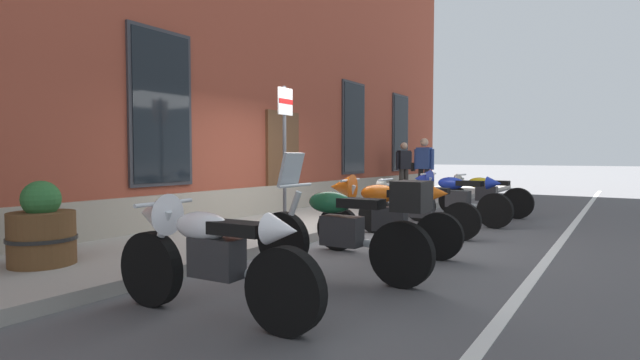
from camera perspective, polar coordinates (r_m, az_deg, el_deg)
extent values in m
plane|color=#4C4C4F|center=(7.90, 1.80, -6.77)|extent=(140.00, 140.00, 0.00)
cube|color=gray|center=(8.54, -4.94, -5.58)|extent=(28.47, 2.33, 0.14)
cube|color=silver|center=(6.85, 25.66, -8.51)|extent=(28.47, 0.12, 0.01)
cube|color=brown|center=(12.10, -22.95, 15.81)|extent=(22.47, 6.73, 8.16)
cube|color=gray|center=(9.23, -10.49, -3.23)|extent=(22.47, 0.10, 0.70)
cube|color=#2D2D33|center=(8.14, -18.55, 8.20)|extent=(1.22, 0.06, 2.52)
cube|color=black|center=(8.12, -18.42, 8.22)|extent=(1.10, 0.03, 2.40)
cube|color=brown|center=(10.41, -4.49, 1.90)|extent=(1.10, 0.08, 2.30)
cube|color=#2D2D33|center=(13.14, 4.02, 6.24)|extent=(1.22, 0.06, 2.52)
cube|color=black|center=(13.12, 4.14, 6.24)|extent=(1.10, 0.03, 2.40)
cube|color=#2D2D33|center=(16.02, 9.59, 5.59)|extent=(1.22, 0.06, 2.52)
cube|color=black|center=(16.01, 9.69, 5.59)|extent=(1.10, 0.03, 2.40)
cylinder|color=black|center=(4.51, -19.59, -10.00)|extent=(0.16, 0.67, 0.66)
cylinder|color=black|center=(3.59, -4.23, -13.16)|extent=(0.16, 0.67, 0.66)
cylinder|color=silver|center=(4.39, -18.78, -7.20)|extent=(0.09, 0.30, 0.60)
cube|color=#28282B|center=(3.94, -12.31, -9.08)|extent=(0.25, 0.45, 0.32)
ellipsoid|color=silver|center=(4.00, -13.96, -5.40)|extent=(0.29, 0.53, 0.24)
cube|color=black|center=(3.75, -9.72, -5.75)|extent=(0.25, 0.49, 0.10)
cylinder|color=silver|center=(4.28, -18.15, -2.62)|extent=(0.62, 0.07, 0.04)
cylinder|color=silver|center=(3.87, -7.71, -11.22)|extent=(0.12, 0.45, 0.09)
cone|color=silver|center=(4.39, -19.27, -3.82)|extent=(0.38, 0.36, 0.36)
cone|color=silver|center=(3.50, -4.53, -5.99)|extent=(0.25, 0.27, 0.24)
cylinder|color=black|center=(5.61, -4.47, -7.25)|extent=(0.13, 0.67, 0.67)
cylinder|color=black|center=(4.89, 9.76, -8.79)|extent=(0.13, 0.67, 0.67)
cylinder|color=silver|center=(5.51, -3.65, -4.64)|extent=(0.07, 0.32, 0.66)
cube|color=#28282B|center=(5.16, 2.63, -6.12)|extent=(0.23, 0.44, 0.32)
ellipsoid|color=#195633|center=(5.19, 1.19, -2.70)|extent=(0.27, 0.52, 0.24)
cube|color=black|center=(5.01, 4.93, -2.80)|extent=(0.23, 0.48, 0.10)
cylinder|color=silver|center=(5.43, -2.97, -0.66)|extent=(0.62, 0.04, 0.04)
cylinder|color=silver|center=(5.14, 6.22, -7.62)|extent=(0.10, 0.45, 0.09)
cube|color=#B2BCC6|center=(5.46, -3.49, 1.25)|extent=(0.36, 0.15, 0.40)
cube|color=black|center=(4.77, 10.93, -1.92)|extent=(0.36, 0.32, 0.30)
cylinder|color=black|center=(6.71, 2.21, -5.85)|extent=(0.18, 0.62, 0.61)
cylinder|color=black|center=(6.26, 14.09, -6.56)|extent=(0.18, 0.62, 0.61)
cylinder|color=silver|center=(6.63, 3.00, -3.48)|extent=(0.10, 0.34, 0.69)
cube|color=#28282B|center=(6.41, 8.37, -4.66)|extent=(0.26, 0.46, 0.32)
ellipsoid|color=orange|center=(6.42, 7.13, -1.62)|extent=(0.31, 0.54, 0.24)
cube|color=black|center=(6.30, 10.38, -1.63)|extent=(0.27, 0.50, 0.10)
cylinder|color=silver|center=(6.57, 3.65, -0.02)|extent=(0.62, 0.10, 0.04)
cylinder|color=silver|center=(6.45, 11.25, -5.80)|extent=(0.14, 0.46, 0.09)
cone|color=orange|center=(6.63, 2.61, -0.85)|extent=(0.39, 0.38, 0.36)
cone|color=orange|center=(6.20, 13.97, -1.56)|extent=(0.27, 0.28, 0.24)
cylinder|color=black|center=(8.24, 6.71, -4.26)|extent=(0.15, 0.61, 0.61)
cylinder|color=black|center=(7.80, 16.60, -4.76)|extent=(0.15, 0.61, 0.61)
cylinder|color=silver|center=(8.17, 7.37, -2.55)|extent=(0.09, 0.31, 0.63)
cube|color=#28282B|center=(7.95, 11.88, -3.25)|extent=(0.24, 0.45, 0.32)
ellipsoid|color=black|center=(7.97, 10.87, -1.27)|extent=(0.29, 0.53, 0.24)
cube|color=black|center=(7.86, 13.49, -1.28)|extent=(0.25, 0.49, 0.10)
cylinder|color=silver|center=(8.12, 7.91, 0.03)|extent=(0.62, 0.07, 0.04)
cylinder|color=silver|center=(8.00, 14.18, -4.18)|extent=(0.12, 0.45, 0.09)
sphere|color=silver|center=(8.15, 7.39, -0.45)|extent=(0.18, 0.18, 0.18)
cylinder|color=black|center=(9.87, 11.90, -3.01)|extent=(0.19, 0.66, 0.65)
cylinder|color=black|center=(9.28, 20.26, -3.49)|extent=(0.19, 0.66, 0.65)
cylinder|color=silver|center=(9.80, 12.43, -1.51)|extent=(0.10, 0.32, 0.65)
cube|color=#28282B|center=(9.51, 16.24, -2.19)|extent=(0.27, 0.46, 0.32)
ellipsoid|color=#192D9E|center=(9.55, 15.43, -0.38)|extent=(0.32, 0.55, 0.24)
cube|color=black|center=(9.41, 17.55, -0.39)|extent=(0.27, 0.50, 0.10)
cylinder|color=silver|center=(9.75, 12.88, 0.72)|extent=(0.62, 0.10, 0.04)
cylinder|color=silver|center=(9.53, 18.17, -3.00)|extent=(0.14, 0.46, 0.09)
cone|color=#192D9E|center=(9.81, 12.19, 0.15)|extent=(0.40, 0.38, 0.36)
cone|color=#192D9E|center=(9.25, 20.19, -0.36)|extent=(0.27, 0.28, 0.24)
cylinder|color=black|center=(11.24, 15.69, -2.32)|extent=(0.13, 0.66, 0.66)
cylinder|color=black|center=(10.89, 22.61, -2.60)|extent=(0.13, 0.66, 0.66)
cylinder|color=silver|center=(11.20, 16.20, -1.17)|extent=(0.08, 0.29, 0.59)
cube|color=#28282B|center=(11.02, 19.36, -1.54)|extent=(0.23, 0.44, 0.32)
ellipsoid|color=gold|center=(11.04, 18.63, -0.33)|extent=(0.27, 0.53, 0.24)
cube|color=black|center=(10.95, 20.55, -0.33)|extent=(0.23, 0.48, 0.10)
cylinder|color=silver|center=(11.15, 16.61, 0.61)|extent=(0.62, 0.05, 0.04)
cylinder|color=silver|center=(11.07, 21.01, -2.22)|extent=(0.10, 0.45, 0.09)
sphere|color=silver|center=(11.18, 16.21, 0.26)|extent=(0.18, 0.18, 0.18)
cylinder|color=black|center=(13.37, 12.69, -0.49)|extent=(0.14, 0.14, 0.84)
cylinder|color=black|center=(13.45, 12.00, -0.46)|extent=(0.14, 0.14, 0.84)
cube|color=#2D478C|center=(13.39, 12.38, 2.57)|extent=(0.24, 0.42, 0.59)
sphere|color=tan|center=(13.40, 12.40, 4.45)|extent=(0.23, 0.23, 0.23)
cylinder|color=#2D478C|center=(13.28, 13.35, 2.43)|extent=(0.09, 0.09, 0.56)
cylinder|color=#2D478C|center=(13.50, 11.43, 2.46)|extent=(0.09, 0.09, 0.56)
cube|color=black|center=(13.52, 11.11, 1.55)|extent=(0.13, 0.09, 0.24)
cylinder|color=#38332D|center=(14.72, 10.29, -0.25)|extent=(0.14, 0.14, 0.80)
cylinder|color=#38332D|center=(14.60, 9.73, -0.27)|extent=(0.14, 0.14, 0.80)
cube|color=black|center=(14.64, 10.03, 2.40)|extent=(0.45, 0.37, 0.56)
sphere|color=tan|center=(14.64, 10.05, 4.05)|extent=(0.22, 0.22, 0.22)
cylinder|color=black|center=(14.80, 10.79, 2.29)|extent=(0.09, 0.09, 0.54)
cylinder|color=black|center=(14.49, 9.26, 2.29)|extent=(0.09, 0.09, 0.54)
cylinder|color=#4C4C51|center=(7.85, -4.28, 2.73)|extent=(0.06, 0.06, 2.33)
cube|color=white|center=(7.89, -4.19, 9.39)|extent=(0.36, 0.03, 0.44)
cube|color=red|center=(7.88, -4.10, 9.40)|extent=(0.36, 0.01, 0.08)
cylinder|color=brown|center=(6.01, -30.38, -6.06)|extent=(0.67, 0.67, 0.58)
cylinder|color=black|center=(6.01, -30.38, -6.06)|extent=(0.70, 0.70, 0.04)
sphere|color=#28602D|center=(5.97, -30.48, -1.98)|extent=(0.40, 0.40, 0.40)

